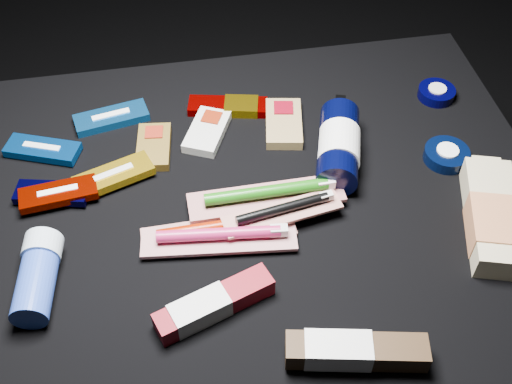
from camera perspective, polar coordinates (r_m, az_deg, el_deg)
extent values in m
plane|color=black|center=(1.34, -0.57, -12.37)|extent=(3.00, 3.00, 0.00)
cube|color=black|center=(1.17, -0.64, -7.60)|extent=(0.98, 0.78, 0.40)
cube|color=#12589E|center=(1.18, -12.73, 6.45)|extent=(0.14, 0.07, 0.02)
cube|color=white|center=(1.18, -12.73, 6.48)|extent=(0.07, 0.02, 0.02)
cube|color=#08479B|center=(1.14, -18.43, 3.60)|extent=(0.13, 0.09, 0.01)
cube|color=silver|center=(1.14, -18.44, 3.63)|extent=(0.06, 0.03, 0.02)
cube|color=black|center=(1.07, -17.68, -0.09)|extent=(0.12, 0.07, 0.01)
cube|color=silver|center=(1.07, -17.69, -0.06)|extent=(0.06, 0.02, 0.02)
cube|color=gold|center=(1.06, -12.50, 1.44)|extent=(0.13, 0.09, 0.01)
cube|color=beige|center=(1.06, -12.51, 1.48)|extent=(0.07, 0.03, 0.02)
cube|color=#790D00|center=(1.05, -17.14, -0.15)|extent=(0.12, 0.06, 0.01)
cube|color=white|center=(1.05, -17.15, -0.11)|extent=(0.06, 0.02, 0.02)
cube|color=brown|center=(1.11, -9.08, 3.99)|extent=(0.07, 0.11, 0.02)
cube|color=maroon|center=(1.13, -9.01, 4.99)|extent=(0.03, 0.03, 0.02)
cube|color=silver|center=(1.12, -4.37, 5.38)|extent=(0.10, 0.12, 0.02)
cube|color=maroon|center=(1.14, -3.94, 6.36)|extent=(0.04, 0.04, 0.02)
cube|color=olive|center=(1.14, 2.48, 6.10)|extent=(0.08, 0.12, 0.02)
cube|color=#650512|center=(1.16, 2.45, 7.16)|extent=(0.04, 0.04, 0.02)
cube|color=#790101|center=(1.17, -2.51, 7.60)|extent=(0.15, 0.07, 0.02)
cube|color=#A5830C|center=(1.17, -1.32, 7.61)|extent=(0.07, 0.06, 0.02)
cylinder|color=black|center=(1.07, 7.33, 4.05)|extent=(0.11, 0.18, 0.07)
cylinder|color=silver|center=(1.06, 7.40, 3.92)|extent=(0.09, 0.09, 0.07)
cylinder|color=black|center=(1.14, 7.49, 7.35)|extent=(0.03, 0.03, 0.02)
cube|color=black|center=(1.16, 7.49, 7.81)|extent=(0.03, 0.03, 0.01)
cylinder|color=black|center=(1.24, 15.74, 8.48)|extent=(0.07, 0.07, 0.02)
cylinder|color=silver|center=(1.24, 15.76, 8.52)|extent=(0.03, 0.03, 0.02)
cylinder|color=black|center=(1.12, 16.56, 3.17)|extent=(0.08, 0.08, 0.02)
cylinder|color=white|center=(1.12, 16.58, 3.23)|extent=(0.04, 0.04, 0.02)
cube|color=#C9BA8F|center=(1.04, 20.28, -2.03)|extent=(0.13, 0.22, 0.04)
cube|color=#C1774B|center=(1.02, 20.45, -2.93)|extent=(0.10, 0.11, 0.04)
cube|color=#C9BA8F|center=(1.11, 19.65, 2.06)|extent=(0.05, 0.03, 0.03)
cylinder|color=#2746AB|center=(0.94, -19.03, -8.04)|extent=(0.06, 0.11, 0.05)
cylinder|color=#ABBDCA|center=(0.98, -18.43, -4.78)|extent=(0.06, 0.04, 0.06)
cube|color=#A9A29E|center=(0.98, -3.33, -3.58)|extent=(0.23, 0.06, 0.01)
cylinder|color=#801600|center=(0.97, -3.36, -3.09)|extent=(0.19, 0.02, 0.02)
cube|color=silver|center=(0.98, 1.88, -2.27)|extent=(0.03, 0.02, 0.01)
cube|color=silver|center=(0.96, -3.30, -4.23)|extent=(0.24, 0.08, 0.01)
cylinder|color=#A31D50|center=(0.95, -3.34, -3.74)|extent=(0.18, 0.04, 0.02)
cube|color=beige|center=(0.95, 2.06, -3.43)|extent=(0.03, 0.02, 0.01)
cube|color=#AAA29E|center=(1.00, 0.93, -0.52)|extent=(0.25, 0.06, 0.01)
cylinder|color=#165B0D|center=(0.99, 0.94, 0.02)|extent=(0.19, 0.02, 0.02)
cube|color=white|center=(1.01, 6.23, 0.80)|extent=(0.03, 0.02, 0.01)
cube|color=beige|center=(0.97, 2.36, -1.87)|extent=(0.19, 0.07, 0.01)
cylinder|color=black|center=(0.97, 2.38, -1.46)|extent=(0.15, 0.04, 0.01)
cube|color=#BAB9B5|center=(0.99, 6.26, -0.36)|extent=(0.02, 0.02, 0.01)
cube|color=maroon|center=(0.89, -3.69, -9.89)|extent=(0.17, 0.09, 0.03)
cube|color=#B8B8B4|center=(0.89, -5.01, -10.43)|extent=(0.09, 0.06, 0.03)
cube|color=#322010|center=(0.86, 8.91, -13.82)|extent=(0.19, 0.08, 0.03)
cube|color=silver|center=(0.85, 7.28, -13.79)|extent=(0.09, 0.06, 0.04)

